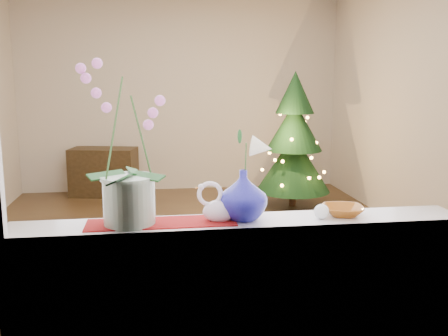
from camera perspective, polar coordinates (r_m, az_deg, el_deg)
The scene contains 16 objects.
ground at distance 4.94m, azimuth -2.98°, elevation -8.61°, with size 5.00×5.00×0.00m, color #3C2818.
wall_back at distance 7.17m, azimuth -4.90°, elevation 8.26°, with size 4.50×0.10×2.70m, color beige.
wall_front at distance 2.21m, azimuth 2.58°, elevation 3.87°, with size 4.50×0.10×2.70m, color beige.
wall_right at distance 5.37m, azimuth 21.75°, elevation 6.92°, with size 0.10×5.00×2.70m, color beige.
window_apron at distance 2.51m, azimuth 2.23°, elevation -17.11°, with size 2.20×0.08×0.88m, color white.
windowsill at distance 2.42m, azimuth 1.92°, elevation -6.42°, with size 2.20×0.26×0.04m, color white.
window_frame at distance 2.23m, azimuth 2.50°, elevation 12.95°, with size 2.22×0.06×1.60m, color white, non-canonical shape.
runner at distance 2.38m, azimuth -7.17°, elevation -6.21°, with size 0.70×0.20×0.01m, color maroon.
orchid_pot at distance 2.31m, azimuth -11.02°, elevation 2.74°, with size 0.26×0.26×0.76m, color beige, non-canonical shape.
swan at distance 2.37m, azimuth -0.52°, elevation -3.96°, with size 0.22×0.10×0.19m, color silver, non-canonical shape.
blue_vase at distance 2.40m, azimuth 2.20°, elevation -2.67°, with size 0.27×0.27×0.28m, color navy.
lily at distance 2.35m, azimuth 2.25°, elevation 3.15°, with size 0.15×0.09×0.21m, color white, non-canonical shape.
paperweight at distance 2.47m, azimuth 11.09°, elevation -4.91°, with size 0.07×0.07×0.07m, color white.
amber_dish at distance 2.56m, azimuth 13.43°, elevation -4.84°, with size 0.17×0.17×0.04m, color #8E4C13.
xmas_tree at distance 6.25m, azimuth 8.00°, elevation 3.22°, with size 0.92×0.92×1.68m, color black, non-canonical shape.
side_table at distance 7.02m, azimuth -13.56°, elevation -0.43°, with size 0.87×0.44×0.65m, color black.
Camera 1 is at (-0.41, -4.65, 1.59)m, focal length 40.00 mm.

